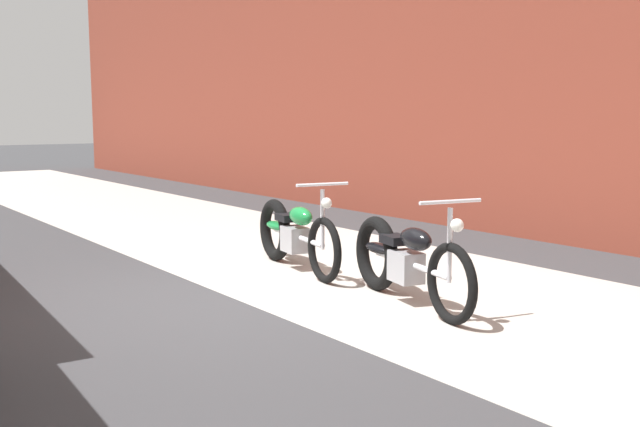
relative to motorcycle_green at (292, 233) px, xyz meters
name	(u,v)px	position (x,y,z in m)	size (l,w,h in m)	color
ground_plane	(235,299)	(0.85, -1.22, -0.40)	(80.00, 80.00, 0.00)	#38383A
sidewalk_slab	(377,275)	(0.85, 0.53, -0.40)	(36.00, 3.50, 0.01)	#B2ADA3
brick_building_wall	(581,8)	(0.85, 3.98, 2.69)	(36.00, 0.50, 6.17)	brown
motorcycle_green	(292,233)	(0.00, 0.00, 0.00)	(1.99, 0.68, 1.03)	black
motorcycle_black	(402,259)	(1.83, -0.02, 0.00)	(1.98, 0.73, 1.03)	black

